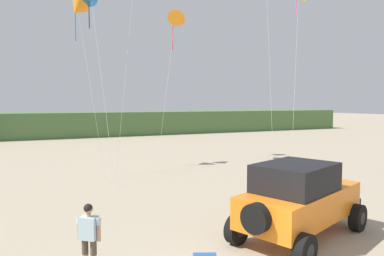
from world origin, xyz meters
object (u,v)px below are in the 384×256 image
at_px(jeep, 300,198).
at_px(kite_pink_ribbon, 175,22).
at_px(person_watching, 89,234).
at_px(kite_purple_stunt, 78,9).

xyz_separation_m(jeep, kite_pink_ribbon, (1.66, 14.16, 8.17)).
distance_m(jeep, person_watching, 6.03).
height_order(jeep, kite_purple_stunt, kite_purple_stunt).
height_order(kite_purple_stunt, kite_pink_ribbon, kite_purple_stunt).
xyz_separation_m(person_watching, kite_purple_stunt, (1.51, 13.83, 8.57)).
bearing_deg(jeep, kite_purple_stunt, 107.73).
distance_m(person_watching, kite_pink_ribbon, 17.96).
relative_size(jeep, kite_purple_stunt, 0.49).
relative_size(person_watching, kite_purple_stunt, 0.16).
bearing_deg(kite_purple_stunt, person_watching, -96.22).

